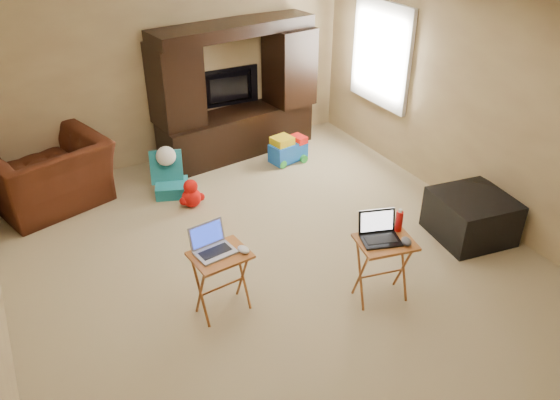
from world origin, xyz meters
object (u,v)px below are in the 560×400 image
entertainment_center (236,91)px  tray_table_left (222,283)px  plush_toy (191,193)px  push_toy (288,148)px  laptop_right (382,230)px  mouse_right (406,241)px  television (229,89)px  child_rocker (171,175)px  tray_table_right (382,270)px  mouse_left (243,249)px  recliner (49,175)px  laptop_left (214,242)px  ottoman (471,216)px  water_bottle (399,221)px

entertainment_center → tray_table_left: bearing=-124.4°
plush_toy → push_toy: push_toy is taller
laptop_right → mouse_right: bearing=-21.5°
television → laptop_right: 3.68m
entertainment_center → television: 0.22m
child_rocker → tray_table_right: 2.98m
push_toy → child_rocker: bearing=172.2°
tray_table_right → mouse_left: size_ratio=5.02×
recliner → laptop_left: 2.84m
tray_table_right → mouse_left: bearing=169.7°
laptop_left → mouse_right: size_ratio=2.53×
ottoman → mouse_right: bearing=-160.6°
television → tray_table_left: size_ratio=1.47×
child_rocker → tray_table_left: tray_table_left is taller
tray_table_right → recliner: bearing=138.2°
push_toy → tray_table_left: (-1.99, -2.34, 0.12)m
recliner → plush_toy: recliner is taller
television → tray_table_right: television is taller
recliner → mouse_left: recliner is taller
television → mouse_right: (-0.03, -3.81, -0.20)m
push_toy → entertainment_center: bearing=118.4°
mouse_right → water_bottle: 0.22m
water_bottle → push_toy: bearing=81.0°
mouse_left → water_bottle: water_bottle is taller
water_bottle → tray_table_left: bearing=163.6°
mouse_right → water_bottle: size_ratio=0.66×
laptop_left → water_bottle: laptop_left is taller
tray_table_right → push_toy: bearing=89.1°
child_rocker → tray_table_right: tray_table_right is taller
mouse_right → ottoman: bearing=19.4°
entertainment_center → child_rocker: (-1.22, -0.68, -0.65)m
push_toy → mouse_right: size_ratio=3.99×
recliner → laptop_right: (2.34, -3.18, 0.35)m
recliner → water_bottle: size_ratio=6.33×
entertainment_center → recliner: (-2.54, -0.27, -0.50)m
television → laptop_left: bearing=66.0°
water_bottle → plush_toy: bearing=116.5°
laptop_left → mouse_right: 1.66m
mouse_right → television: bearing=89.6°
entertainment_center → recliner: size_ratio=1.78×
tray_table_right → mouse_right: mouse_right is taller
push_toy → mouse_right: 3.08m
ottoman → tray_table_left: size_ratio=1.20×
plush_toy → mouse_left: (-0.21, -1.92, 0.48)m
laptop_right → tray_table_left: bearing=176.4°
recliner → mouse_right: 4.17m
laptop_right → tray_table_right: bearing=-8.6°
laptop_left → mouse_left: (0.22, -0.10, -0.09)m
television → tray_table_left: television is taller
mouse_right → water_bottle: (0.07, 0.20, 0.07)m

